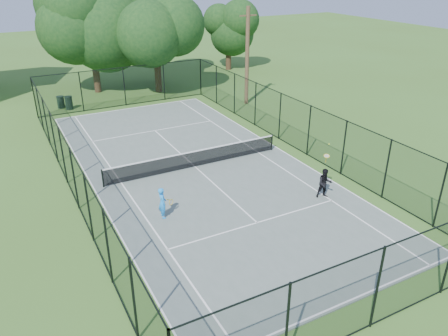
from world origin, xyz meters
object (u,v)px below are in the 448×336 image
trash_bin_left (61,102)px  player_black (325,183)px  utility_pole (247,56)px  trash_bin_right (69,103)px  tennis_net (195,158)px  player_blue (163,203)px

trash_bin_left → player_black: bearing=-67.4°
utility_pole → player_black: utility_pole is taller
utility_pole → player_black: bearing=-107.0°
trash_bin_right → player_black: size_ratio=0.40×
trash_bin_left → utility_pole: size_ratio=0.13×
tennis_net → player_black: bearing=-56.1°
trash_bin_right → player_blue: player_blue is taller
trash_bin_left → utility_pole: (13.17, -5.69, 3.25)m
player_black → player_blue: bearing=165.6°
tennis_net → utility_pole: size_ratio=1.38×
trash_bin_left → player_blue: size_ratio=0.64×
trash_bin_left → trash_bin_right: bearing=-53.8°
trash_bin_right → utility_pole: utility_pole is taller
player_blue → trash_bin_left: bearing=93.7°
trash_bin_left → utility_pole: bearing=-23.4°
tennis_net → player_black: size_ratio=3.98×
tennis_net → utility_pole: 12.82m
utility_pole → player_blue: (-11.96, -13.05, -2.95)m
trash_bin_right → utility_pole: size_ratio=0.14×
tennis_net → trash_bin_left: 15.39m
trash_bin_left → player_blue: bearing=-86.3°
player_black → trash_bin_left: bearing=112.6°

